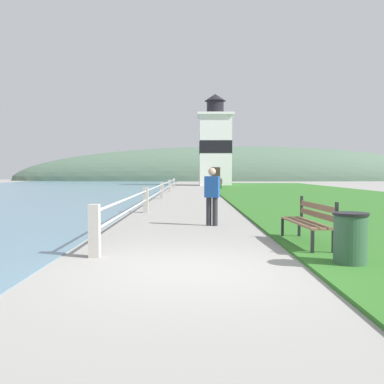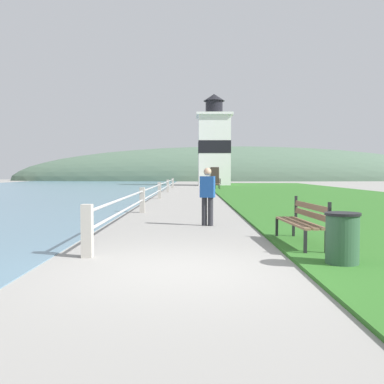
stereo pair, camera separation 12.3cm
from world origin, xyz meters
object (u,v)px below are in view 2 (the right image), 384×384
at_px(park_bench_midway, 218,183).
at_px(lighthouse, 214,146).
at_px(person_strolling, 208,194).
at_px(trash_bin, 343,240).
at_px(park_bench_near, 304,219).

bearing_deg(park_bench_midway, lighthouse, -90.33).
distance_m(person_strolling, trash_bin, 5.46).
bearing_deg(lighthouse, person_strolling, -93.22).
height_order(park_bench_near, person_strolling, person_strolling).
relative_size(lighthouse, trash_bin, 11.95).
distance_m(park_bench_midway, trash_bin, 30.01).
distance_m(park_bench_midway, person_strolling, 24.97).
height_order(person_strolling, trash_bin, person_strolling).
bearing_deg(trash_bin, park_bench_midway, 90.13).
distance_m(park_bench_near, park_bench_midway, 28.18).
distance_m(lighthouse, person_strolling, 35.93).
bearing_deg(park_bench_near, lighthouse, -93.61).
height_order(park_bench_midway, trash_bin, park_bench_midway).
bearing_deg(person_strolling, lighthouse, 12.69).
height_order(lighthouse, trash_bin, lighthouse).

